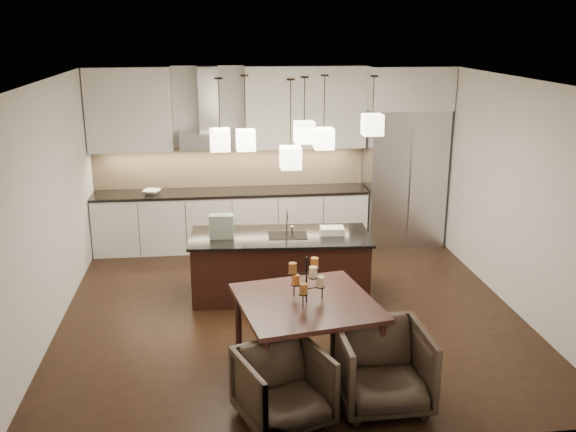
{
  "coord_description": "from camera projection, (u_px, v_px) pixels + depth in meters",
  "views": [
    {
      "loc": [
        -0.88,
        -7.24,
        3.39
      ],
      "look_at": [
        0.0,
        0.2,
        1.15
      ],
      "focal_mm": 40.0,
      "sensor_mm": 36.0,
      "label": 1
    }
  ],
  "objects": [
    {
      "name": "fruit_bowl",
      "position": [
        152.0,
        192.0,
        9.75
      ],
      "size": [
        0.33,
        0.33,
        0.06
      ],
      "primitive_type": "imported",
      "rotation": [
        0.0,
        0.0,
        -0.32
      ],
      "color": "silver",
      "rests_on": "countertop"
    },
    {
      "name": "pendant_f",
      "position": [
        291.0,
        158.0,
        7.58
      ],
      "size": [
        0.24,
        0.24,
        0.26
      ],
      "primitive_type": "cube",
      "color": "#FAF3C8",
      "rests_on": "ceiling"
    },
    {
      "name": "wall_right",
      "position": [
        513.0,
        194.0,
        7.87
      ],
      "size": [
        0.02,
        5.5,
        2.8
      ],
      "primitive_type": "cube",
      "color": "silver",
      "rests_on": "ground"
    },
    {
      "name": "pendant_d",
      "position": [
        324.0,
        139.0,
        8.14
      ],
      "size": [
        0.24,
        0.24,
        0.26
      ],
      "primitive_type": "cube",
      "color": "#FAF3C8",
      "rests_on": "ceiling"
    },
    {
      "name": "upper_cab_left",
      "position": [
        129.0,
        110.0,
        9.55
      ],
      "size": [
        1.25,
        0.35,
        1.25
      ],
      "primitive_type": "cube",
      "color": "silver",
      "rests_on": "wall_back"
    },
    {
      "name": "pendant_e",
      "position": [
        372.0,
        125.0,
        7.97
      ],
      "size": [
        0.24,
        0.24,
        0.26
      ],
      "primitive_type": "cube",
      "color": "#FAF3C8",
      "rests_on": "ceiling"
    },
    {
      "name": "wall_front",
      "position": [
        333.0,
        294.0,
        4.93
      ],
      "size": [
        5.5,
        0.02,
        2.8
      ],
      "primitive_type": "cube",
      "color": "silver",
      "rests_on": "ground"
    },
    {
      "name": "hood_chimney",
      "position": [
        208.0,
        99.0,
        9.66
      ],
      "size": [
        0.3,
        0.28,
        0.96
      ],
      "primitive_type": "cube",
      "color": "#B7B7BA",
      "rests_on": "hood_canopy"
    },
    {
      "name": "pendant_c",
      "position": [
        304.0,
        132.0,
        7.84
      ],
      "size": [
        0.24,
        0.24,
        0.26
      ],
      "primitive_type": "cube",
      "color": "#FAF3C8",
      "rests_on": "ceiling"
    },
    {
      "name": "candle_e",
      "position": [
        293.0,
        268.0,
        6.21
      ],
      "size": [
        0.09,
        0.09,
        0.1
      ],
      "primitive_type": "cylinder",
      "rotation": [
        0.0,
        0.0,
        0.18
      ],
      "color": "#925523",
      "rests_on": "candelabra"
    },
    {
      "name": "tote_bag",
      "position": [
        222.0,
        226.0,
        8.03
      ],
      "size": [
        0.31,
        0.18,
        0.3
      ],
      "primitive_type": "cube",
      "rotation": [
        0.0,
        0.0,
        -0.06
      ],
      "color": "#194B23",
      "rests_on": "island_top"
    },
    {
      "name": "candle_c",
      "position": [
        303.0,
        289.0,
        6.14
      ],
      "size": [
        0.09,
        0.09,
        0.1
      ],
      "primitive_type": "cylinder",
      "rotation": [
        0.0,
        0.0,
        0.18
      ],
      "color": "#925523",
      "rests_on": "candelabra"
    },
    {
      "name": "countertop",
      "position": [
        231.0,
        192.0,
        9.94
      ],
      "size": [
        4.21,
        0.66,
        0.04
      ],
      "primitive_type": "cube",
      "color": "black",
      "rests_on": "lower_cabinets"
    },
    {
      "name": "candle_f",
      "position": [
        313.0,
        272.0,
        6.11
      ],
      "size": [
        0.09,
        0.09,
        0.1
      ],
      "primitive_type": "cylinder",
      "rotation": [
        0.0,
        0.0,
        0.18
      ],
      "color": "beige",
      "rests_on": "candelabra"
    },
    {
      "name": "food_container",
      "position": [
        332.0,
        231.0,
        8.21
      ],
      "size": [
        0.31,
        0.23,
        0.09
      ],
      "primitive_type": "cube",
      "rotation": [
        0.0,
        0.0,
        -0.06
      ],
      "color": "silver",
      "rests_on": "island_top"
    },
    {
      "name": "floor",
      "position": [
        290.0,
        310.0,
        7.96
      ],
      "size": [
        5.5,
        5.5,
        0.02
      ],
      "primitive_type": "cube",
      "color": "black",
      "rests_on": "ground"
    },
    {
      "name": "dining_table",
      "position": [
        306.0,
        336.0,
        6.44
      ],
      "size": [
        1.5,
        1.5,
        0.78
      ],
      "primitive_type": null,
      "rotation": [
        0.0,
        0.0,
        0.18
      ],
      "color": "black",
      "rests_on": "floor"
    },
    {
      "name": "ceiling",
      "position": [
        290.0,
        79.0,
        7.16
      ],
      "size": [
        5.5,
        5.5,
        0.02
      ],
      "primitive_type": "cube",
      "color": "white",
      "rests_on": "wall_back"
    },
    {
      "name": "wall_back",
      "position": [
        269.0,
        155.0,
        10.19
      ],
      "size": [
        5.5,
        0.02,
        2.8
      ],
      "primitive_type": "cube",
      "color": "silver",
      "rests_on": "ground"
    },
    {
      "name": "pendant_b",
      "position": [
        246.0,
        140.0,
        8.12
      ],
      "size": [
        0.24,
        0.24,
        0.26
      ],
      "primitive_type": "cube",
      "color": "#FAF3C8",
      "rests_on": "ceiling"
    },
    {
      "name": "lower_cabinets",
      "position": [
        232.0,
        220.0,
        10.08
      ],
      "size": [
        4.21,
        0.62,
        0.88
      ],
      "primitive_type": "cube",
      "color": "silver",
      "rests_on": "floor"
    },
    {
      "name": "candle_b",
      "position": [
        296.0,
        279.0,
        6.37
      ],
      "size": [
        0.09,
        0.09,
        0.1
      ],
      "primitive_type": "cylinder",
      "rotation": [
        0.0,
        0.0,
        0.18
      ],
      "color": "orange",
      "rests_on": "candelabra"
    },
    {
      "name": "island_body",
      "position": [
        280.0,
        266.0,
        8.29
      ],
      "size": [
        2.27,
        1.03,
        0.78
      ],
      "primitive_type": "cube",
      "rotation": [
        0.0,
        0.0,
        -0.06
      ],
      "color": "black",
      "rests_on": "floor"
    },
    {
      "name": "armchair_left",
      "position": [
        284.0,
        388.0,
        5.61
      ],
      "size": [
        0.94,
        0.95,
        0.68
      ],
      "primitive_type": "imported",
      "rotation": [
        0.0,
        0.0,
        0.36
      ],
      "color": "black",
      "rests_on": "floor"
    },
    {
      "name": "faucet",
      "position": [
        287.0,
        220.0,
        8.21
      ],
      "size": [
        0.1,
        0.22,
        0.34
      ],
      "primitive_type": null,
      "rotation": [
        0.0,
        0.0,
        -0.06
      ],
      "color": "silver",
      "rests_on": "island_top"
    },
    {
      "name": "wall_left",
      "position": [
        48.0,
        208.0,
        7.25
      ],
      "size": [
        0.02,
        5.5,
        2.8
      ],
      "primitive_type": "cube",
      "color": "silver",
      "rests_on": "ground"
    },
    {
      "name": "refrigerator",
      "position": [
        403.0,
        177.0,
        10.15
      ],
      "size": [
        1.2,
        0.72,
        2.15
      ],
      "primitive_type": "cube",
      "color": "#B7B7BA",
      "rests_on": "floor"
    },
    {
      "name": "armchair_right",
      "position": [
        382.0,
        367.0,
        5.86
      ],
      "size": [
        0.83,
        0.85,
        0.76
      ],
      "primitive_type": "imported",
      "rotation": [
        0.0,
        0.0,
        0.02
      ],
      "color": "black",
      "rests_on": "floor"
    },
    {
      "name": "upper_cab_right",
      "position": [
        306.0,
        107.0,
        9.85
      ],
      "size": [
        1.85,
        0.35,
        1.25
      ],
      "primitive_type": "cube",
      "color": "silver",
      "rests_on": "wall_back"
    },
    {
      "name": "hood_canopy",
      "position": [
        210.0,
        140.0,
        9.72
      ],
      "size": [
        0.9,
        0.52,
        0.24
      ],
      "primitive_type": "cube",
      "color": "#B7B7BA",
      "rests_on": "wall_back"
    },
    {
      "name": "fridge_panel",
      "position": [
        408.0,
        87.0,
        9.75
      ],
      "size": [
        1.26,
        0.72,
        0.65
      ],
      "primitive_type": "cube",
      "color": "silver",
      "rests_on": "refrigerator"
    },
    {
      "name": "candle_a",
      "position": [
        320.0,
        281.0,
        6.32
      ],
      "size": [
        0.09,
        0.09,
        0.1
      ],
      "primitive_type": "cylinder",
      "rotation": [
        0.0,
        0.0,
        0.18
      ],
      "color": "beige",
      "rests_on": "candelabra"
    },
    {
      "name": "pendant_a",
      "position": [
        220.0,
        140.0,
        7.68
      ],
      "size": [
        0.24,
        0.24,
        0.26
      ],
      "primitive_type": "cube",
      "color": "#FAF3C8",
      "rests_on": "ceiling"
    },
    {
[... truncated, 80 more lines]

